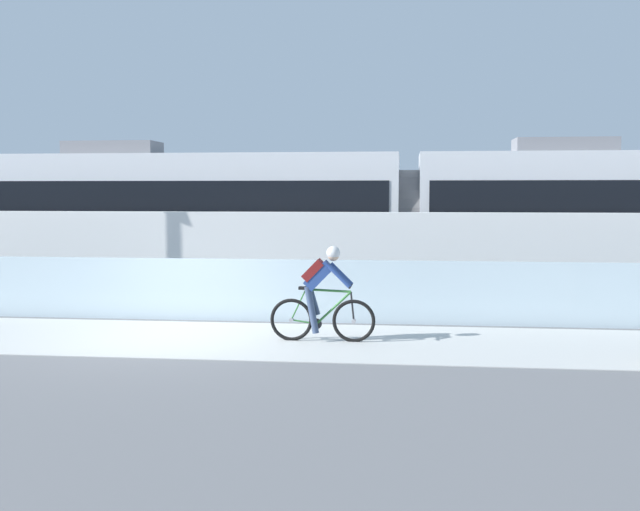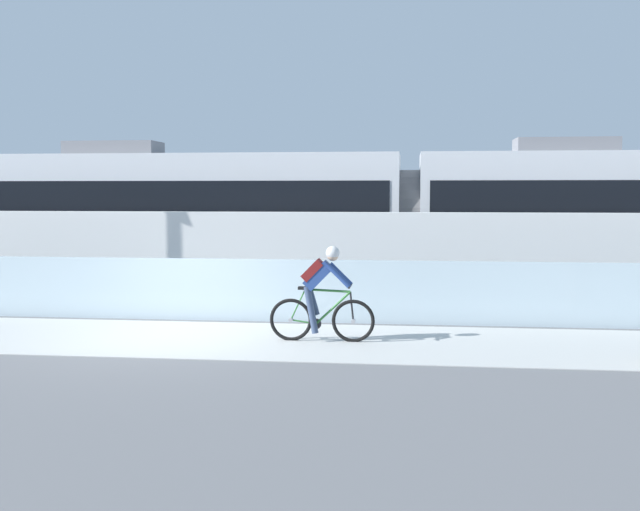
# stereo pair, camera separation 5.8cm
# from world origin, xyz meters

# --- Properties ---
(ground_plane) EXTENTS (200.00, 200.00, 0.00)m
(ground_plane) POSITION_xyz_m (0.00, 0.00, 0.00)
(ground_plane) COLOR slate
(bike_path_deck) EXTENTS (32.00, 3.20, 0.01)m
(bike_path_deck) POSITION_xyz_m (0.00, 0.00, 0.01)
(bike_path_deck) COLOR beige
(bike_path_deck) RESTS_ON ground
(glass_parapet) EXTENTS (32.00, 0.05, 1.21)m
(glass_parapet) POSITION_xyz_m (0.00, 1.85, 0.61)
(glass_parapet) COLOR silver
(glass_parapet) RESTS_ON ground
(concrete_barrier_wall) EXTENTS (32.00, 0.36, 2.07)m
(concrete_barrier_wall) POSITION_xyz_m (0.00, 3.65, 1.03)
(concrete_barrier_wall) COLOR silver
(concrete_barrier_wall) RESTS_ON ground
(tram_rail_near) EXTENTS (32.00, 0.08, 0.01)m
(tram_rail_near) POSITION_xyz_m (0.00, 6.13, 0.00)
(tram_rail_near) COLOR #595654
(tram_rail_near) RESTS_ON ground
(tram_rail_far) EXTENTS (32.00, 0.08, 0.01)m
(tram_rail_far) POSITION_xyz_m (0.00, 7.57, 0.00)
(tram_rail_far) COLOR #595654
(tram_rail_far) RESTS_ON ground
(tram) EXTENTS (22.56, 2.54, 3.81)m
(tram) POSITION_xyz_m (4.13, 6.85, 1.89)
(tram) COLOR silver
(tram) RESTS_ON ground
(cyclist_on_bike) EXTENTS (1.77, 0.58, 1.61)m
(cyclist_on_bike) POSITION_xyz_m (2.70, -0.00, 0.80)
(cyclist_on_bike) COLOR black
(cyclist_on_bike) RESTS_ON ground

